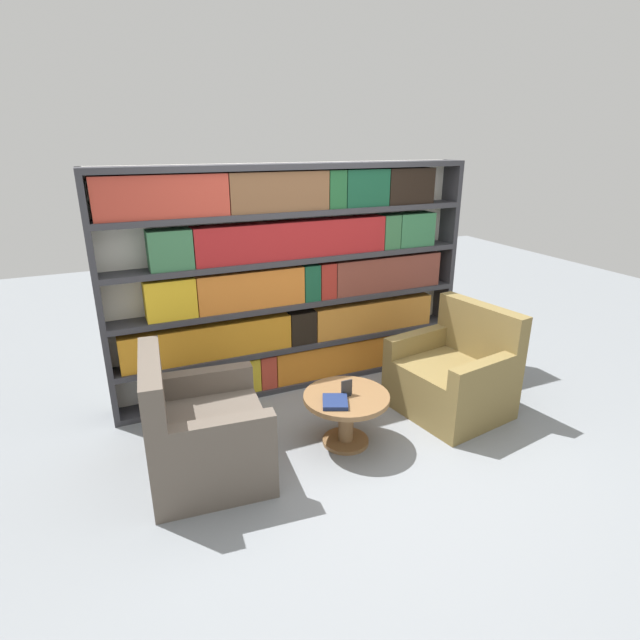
% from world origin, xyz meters
% --- Properties ---
extents(ground_plane, '(14.00, 14.00, 0.00)m').
position_xyz_m(ground_plane, '(0.00, 0.00, 0.00)').
color(ground_plane, gray).
extents(bookshelf, '(3.46, 0.30, 2.11)m').
position_xyz_m(bookshelf, '(-0.01, 1.21, 1.05)').
color(bookshelf, silver).
rests_on(bookshelf, ground_plane).
extents(armchair_left, '(0.89, 0.97, 0.94)m').
position_xyz_m(armchair_left, '(-1.16, 0.14, 0.32)').
color(armchair_left, brown).
rests_on(armchair_left, ground_plane).
extents(armchair_right, '(0.93, 1.00, 0.94)m').
position_xyz_m(armchair_right, '(1.07, 0.14, 0.32)').
color(armchair_right, olive).
rests_on(armchair_right, ground_plane).
extents(coffee_table, '(0.68, 0.68, 0.43)m').
position_xyz_m(coffee_table, '(-0.05, 0.05, 0.31)').
color(coffee_table, brown).
rests_on(coffee_table, ground_plane).
extents(table_sign, '(0.09, 0.06, 0.13)m').
position_xyz_m(table_sign, '(-0.05, 0.05, 0.48)').
color(table_sign, black).
rests_on(table_sign, coffee_table).
extents(stray_book, '(0.26, 0.28, 0.03)m').
position_xyz_m(stray_book, '(-0.19, -0.03, 0.44)').
color(stray_book, navy).
rests_on(stray_book, coffee_table).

